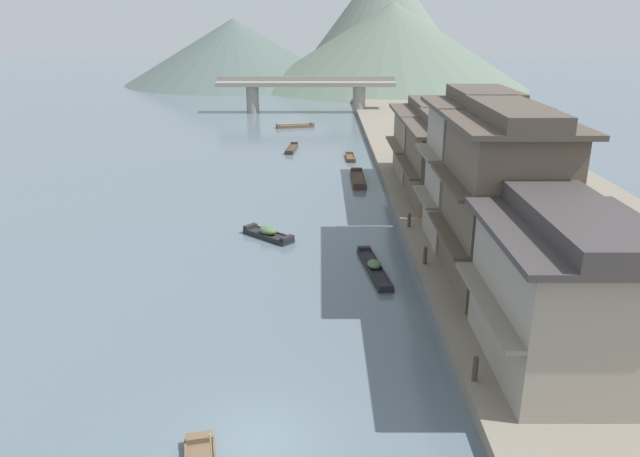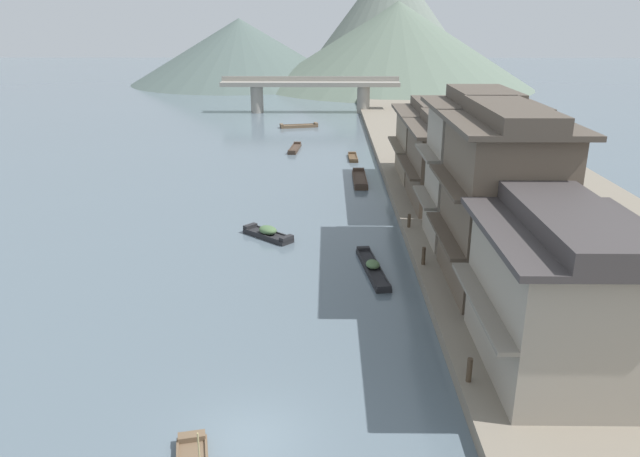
{
  "view_description": "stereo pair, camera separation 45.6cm",
  "coord_description": "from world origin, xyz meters",
  "px_view_note": "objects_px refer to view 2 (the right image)",
  "views": [
    {
      "loc": [
        2.05,
        -16.16,
        13.01
      ],
      "look_at": [
        2.11,
        15.79,
        1.83
      ],
      "focal_mm": 33.88,
      "sensor_mm": 36.0,
      "label": 1
    },
    {
      "loc": [
        2.5,
        -16.16,
        13.01
      ],
      "look_at": [
        2.11,
        15.79,
        1.83
      ],
      "focal_mm": 33.88,
      "sensor_mm": 36.0,
      "label": 2
    }
  ],
  "objects_px": {
    "boat_moored_second": "(373,268)",
    "boat_moored_third": "(353,158)",
    "house_waterfront_tall": "(477,169)",
    "boat_midriver_upstream": "(360,180)",
    "boat_midriver_drifting": "(299,126)",
    "house_waterfront_far": "(436,140)",
    "mooring_post_dock_near": "(469,370)",
    "mooring_post_dock_mid": "(424,256)",
    "boat_moored_nearest": "(295,149)",
    "boat_moored_far": "(268,233)",
    "house_waterfront_nearest": "(563,293)",
    "stone_bridge": "(310,89)",
    "house_waterfront_second": "(502,201)",
    "mooring_post_dock_far": "(409,221)",
    "house_waterfront_narrow": "(446,162)"
  },
  "relations": [
    {
      "from": "boat_moored_second",
      "to": "house_waterfront_narrow",
      "type": "distance_m",
      "value": 12.78
    },
    {
      "from": "boat_moored_second",
      "to": "boat_midriver_drifting",
      "type": "relative_size",
      "value": 1.18
    },
    {
      "from": "boat_moored_second",
      "to": "house_waterfront_far",
      "type": "height_order",
      "value": "house_waterfront_far"
    },
    {
      "from": "house_waterfront_tall",
      "to": "boat_moored_nearest",
      "type": "bearing_deg",
      "value": 112.85
    },
    {
      "from": "house_waterfront_narrow",
      "to": "stone_bridge",
      "type": "relative_size",
      "value": 0.32
    },
    {
      "from": "boat_moored_second",
      "to": "mooring_post_dock_far",
      "type": "bearing_deg",
      "value": 64.77
    },
    {
      "from": "house_waterfront_far",
      "to": "stone_bridge",
      "type": "distance_m",
      "value": 41.03
    },
    {
      "from": "boat_moored_far",
      "to": "house_waterfront_tall",
      "type": "xyz_separation_m",
      "value": [
        12.22,
        -1.83,
        4.63
      ]
    },
    {
      "from": "boat_moored_third",
      "to": "boat_midriver_drifting",
      "type": "xyz_separation_m",
      "value": [
        -6.07,
        17.93,
        0.03
      ]
    },
    {
      "from": "boat_moored_second",
      "to": "house_waterfront_far",
      "type": "bearing_deg",
      "value": 71.08
    },
    {
      "from": "house_waterfront_second",
      "to": "mooring_post_dock_far",
      "type": "distance_m",
      "value": 9.88
    },
    {
      "from": "house_waterfront_tall",
      "to": "boat_midriver_upstream",
      "type": "bearing_deg",
      "value": 110.38
    },
    {
      "from": "house_waterfront_second",
      "to": "mooring_post_dock_near",
      "type": "height_order",
      "value": "house_waterfront_second"
    },
    {
      "from": "boat_moored_third",
      "to": "house_waterfront_second",
      "type": "xyz_separation_m",
      "value": [
        5.71,
        -30.53,
        4.77
      ]
    },
    {
      "from": "boat_midriver_drifting",
      "to": "mooring_post_dock_far",
      "type": "bearing_deg",
      "value": -77.7
    },
    {
      "from": "boat_midriver_drifting",
      "to": "house_waterfront_far",
      "type": "bearing_deg",
      "value": -65.16
    },
    {
      "from": "boat_moored_far",
      "to": "house_waterfront_nearest",
      "type": "height_order",
      "value": "house_waterfront_nearest"
    },
    {
      "from": "house_waterfront_far",
      "to": "boat_moored_nearest",
      "type": "bearing_deg",
      "value": 133.22
    },
    {
      "from": "house_waterfront_second",
      "to": "boat_midriver_drifting",
      "type": "bearing_deg",
      "value": 103.66
    },
    {
      "from": "house_waterfront_nearest",
      "to": "boat_moored_third",
      "type": "bearing_deg",
      "value": 99.09
    },
    {
      "from": "boat_moored_third",
      "to": "house_waterfront_second",
      "type": "distance_m",
      "value": 31.43
    },
    {
      "from": "boat_moored_third",
      "to": "boat_midriver_drifting",
      "type": "height_order",
      "value": "boat_midriver_drifting"
    },
    {
      "from": "boat_moored_second",
      "to": "boat_midriver_drifting",
      "type": "xyz_separation_m",
      "value": [
        -6.06,
        45.53,
        -0.02
      ]
    },
    {
      "from": "boat_midriver_upstream",
      "to": "stone_bridge",
      "type": "bearing_deg",
      "value": 97.64
    },
    {
      "from": "boat_moored_far",
      "to": "house_waterfront_second",
      "type": "distance_m",
      "value": 15.14
    },
    {
      "from": "mooring_post_dock_near",
      "to": "mooring_post_dock_mid",
      "type": "height_order",
      "value": "mooring_post_dock_mid"
    },
    {
      "from": "house_waterfront_second",
      "to": "house_waterfront_narrow",
      "type": "xyz_separation_m",
      "value": [
        0.04,
        13.82,
        -1.3
      ]
    },
    {
      "from": "boat_moored_second",
      "to": "boat_moored_third",
      "type": "bearing_deg",
      "value": 89.97
    },
    {
      "from": "house_waterfront_tall",
      "to": "house_waterfront_far",
      "type": "distance_m",
      "value": 15.31
    },
    {
      "from": "boat_moored_nearest",
      "to": "boat_moored_far",
      "type": "distance_m",
      "value": 26.49
    },
    {
      "from": "boat_midriver_upstream",
      "to": "mooring_post_dock_far",
      "type": "relative_size",
      "value": 6.44
    },
    {
      "from": "mooring_post_dock_far",
      "to": "boat_moored_nearest",
      "type": "bearing_deg",
      "value": 108.11
    },
    {
      "from": "boat_moored_nearest",
      "to": "boat_moored_third",
      "type": "xyz_separation_m",
      "value": [
        5.9,
        -4.11,
        -0.02
      ]
    },
    {
      "from": "boat_moored_far",
      "to": "house_waterfront_far",
      "type": "distance_m",
      "value": 18.68
    },
    {
      "from": "boat_moored_third",
      "to": "house_waterfront_tall",
      "type": "bearing_deg",
      "value": -76.02
    },
    {
      "from": "boat_moored_far",
      "to": "stone_bridge",
      "type": "distance_m",
      "value": 52.94
    },
    {
      "from": "boat_moored_nearest",
      "to": "house_waterfront_nearest",
      "type": "bearing_deg",
      "value": -74.09
    },
    {
      "from": "boat_moored_second",
      "to": "boat_moored_far",
      "type": "xyz_separation_m",
      "value": [
        -6.18,
        5.21,
        0.1
      ]
    },
    {
      "from": "boat_moored_far",
      "to": "house_waterfront_nearest",
      "type": "xyz_separation_m",
      "value": [
        12.26,
        -15.49,
        3.31
      ]
    },
    {
      "from": "boat_midriver_upstream",
      "to": "boat_midriver_drifting",
      "type": "bearing_deg",
      "value": 103.37
    },
    {
      "from": "mooring_post_dock_near",
      "to": "mooring_post_dock_mid",
      "type": "xyz_separation_m",
      "value": [
        0.0,
        10.96,
        0.01
      ]
    },
    {
      "from": "boat_midriver_drifting",
      "to": "boat_midriver_upstream",
      "type": "height_order",
      "value": "boat_midriver_upstream"
    },
    {
      "from": "house_waterfront_nearest",
      "to": "mooring_post_dock_near",
      "type": "xyz_separation_m",
      "value": [
        -3.43,
        -1.1,
        -2.53
      ]
    },
    {
      "from": "boat_moored_third",
      "to": "house_waterfront_second",
      "type": "relative_size",
      "value": 0.4
    },
    {
      "from": "boat_moored_second",
      "to": "boat_moored_third",
      "type": "distance_m",
      "value": 27.59
    },
    {
      "from": "boat_moored_second",
      "to": "house_waterfront_far",
      "type": "xyz_separation_m",
      "value": [
        6.39,
        18.64,
        3.41
      ]
    },
    {
      "from": "house_waterfront_tall",
      "to": "house_waterfront_far",
      "type": "bearing_deg",
      "value": 88.7
    },
    {
      "from": "boat_moored_second",
      "to": "house_waterfront_nearest",
      "type": "xyz_separation_m",
      "value": [
        6.08,
        -10.28,
        3.41
      ]
    },
    {
      "from": "house_waterfront_narrow",
      "to": "house_waterfront_second",
      "type": "bearing_deg",
      "value": -90.17
    },
    {
      "from": "house_waterfront_nearest",
      "to": "mooring_post_dock_near",
      "type": "relative_size",
      "value": 8.67
    }
  ]
}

